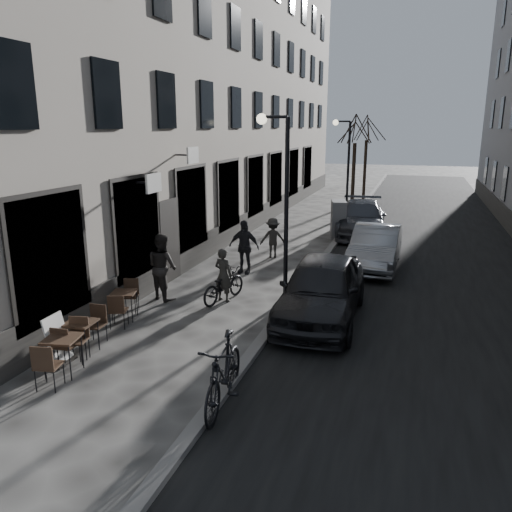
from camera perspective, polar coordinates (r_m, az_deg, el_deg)
The scene contains 22 objects.
ground at distance 8.96m, azimuth -6.94°, elevation -17.63°, with size 120.00×120.00×0.00m, color #373532.
road at distance 23.33m, azimuth 18.91°, elevation 2.02°, with size 7.30×60.00×0.00m, color black.
kerb at distance 23.52m, azimuth 10.01°, elevation 2.83°, with size 0.25×60.00×0.12m, color slate.
building_left at distance 25.33m, azimuth -4.06°, elevation 21.90°, with size 4.00×35.00×16.00m, color #A89D8D.
streetlamp_near at distance 13.39m, azimuth 2.81°, elevation 7.71°, with size 0.90×0.28×5.09m.
streetlamp_far at distance 25.13m, azimuth 10.13°, elevation 10.71°, with size 0.90×0.28×5.09m.
tree_near at distance 28.04m, azimuth 11.31°, elevation 14.11°, with size 2.40×2.40×5.70m.
tree_far at distance 34.00m, azimuth 12.58°, elevation 14.08°, with size 2.40×2.40×5.70m.
bistro_set_a at distance 10.67m, azimuth -21.19°, elevation -10.17°, with size 0.74×1.60×0.91m.
bistro_set_b at distance 11.42m, azimuth -19.35°, elevation -8.45°, with size 0.65×1.51×0.88m.
bistro_set_c at distance 13.10m, azimuth -14.80°, elevation -5.16°, with size 0.81×1.51×0.86m.
sign_board at distance 11.19m, azimuth -21.62°, elevation -9.33°, with size 0.37×0.61×1.03m.
utility_cabinet at distance 22.19m, azimuth 9.38°, elevation 4.16°, with size 0.60×1.09×1.64m, color slate.
bicycle at distance 13.98m, azimuth -3.73°, elevation -3.33°, with size 0.62×1.78×0.93m, color black.
cyclist_rider at distance 13.89m, azimuth -3.75°, elevation -2.16°, with size 0.56×0.37×1.53m, color #2A2825.
pedestrian_near at distance 14.24m, azimuth -10.65°, elevation -1.21°, with size 0.92×0.72×1.89m, color #272421.
pedestrian_mid at distance 18.55m, azimuth 1.96°, elevation 2.08°, with size 0.97×0.55×1.49m, color #2E2C28.
pedestrian_far at distance 16.53m, azimuth -1.38°, elevation 1.06°, with size 1.05×0.44×1.79m, color black.
car_near at distance 12.66m, azimuth 7.51°, elevation -3.74°, with size 1.90×4.72×1.61m, color black.
car_mid at distance 17.71m, azimuth 13.51°, elevation 0.99°, with size 1.53×4.37×1.44m, color gray.
car_far at distance 22.96m, azimuth 11.94°, elevation 4.22°, with size 2.12×5.21×1.51m, color #393B43.
moped at distance 8.87m, azimuth -3.73°, elevation -13.17°, with size 0.60×2.11×1.27m, color black.
Camera 1 is at (3.29, -6.83, 4.76)m, focal length 35.00 mm.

